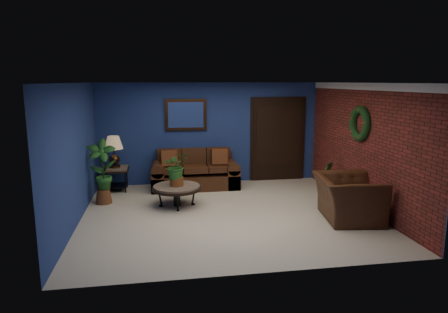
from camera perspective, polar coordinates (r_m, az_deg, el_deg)
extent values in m
plane|color=beige|center=(7.84, 0.45, -8.12)|extent=(5.50, 5.50, 0.00)
cube|color=navy|center=(9.98, -2.01, 3.34)|extent=(5.50, 0.04, 2.50)
cube|color=navy|center=(7.57, -20.52, 0.28)|extent=(0.04, 5.00, 2.50)
cube|color=maroon|center=(8.44, 19.18, 1.39)|extent=(0.04, 5.00, 2.50)
cube|color=white|center=(7.42, 0.48, 10.48)|extent=(5.50, 5.00, 0.02)
cube|color=white|center=(8.33, 19.50, 9.42)|extent=(0.03, 5.00, 0.14)
cube|color=#3D2412|center=(9.83, -5.48, 5.94)|extent=(1.02, 0.06, 0.77)
cube|color=black|center=(10.34, 7.69, 2.40)|extent=(1.44, 0.06, 2.18)
torus|color=black|center=(8.40, 18.85, 4.47)|extent=(0.16, 0.72, 0.72)
cube|color=#412312|center=(9.64, -4.16, -3.48)|extent=(2.07, 0.89, 0.34)
cube|color=#412312|center=(9.89, -4.36, -1.28)|extent=(1.77, 0.24, 0.85)
cube|color=#412312|center=(9.48, -7.71, -1.84)|extent=(0.57, 0.61, 0.13)
cube|color=#412312|center=(9.51, -4.16, -1.72)|extent=(0.57, 0.61, 0.13)
cube|color=#412312|center=(9.58, -0.64, -1.60)|extent=(0.57, 0.61, 0.13)
cube|color=#412312|center=(9.59, -9.45, -3.28)|extent=(0.30, 0.89, 0.47)
cube|color=#412312|center=(9.74, 1.03, -2.91)|extent=(0.30, 0.89, 0.47)
cube|color=brown|center=(9.47, -7.84, -0.26)|extent=(0.38, 0.11, 0.38)
cube|color=brown|center=(9.57, -0.61, -0.04)|extent=(0.38, 0.11, 0.38)
cylinder|color=#4D4944|center=(8.23, -6.78, -4.32)|extent=(0.95, 0.95, 0.05)
cylinder|color=black|center=(8.24, -6.77, -4.55)|extent=(1.01, 1.01, 0.05)
cylinder|color=black|center=(8.29, -6.74, -5.76)|extent=(0.14, 0.14, 0.38)
cube|color=#4D4944|center=(9.63, -15.33, -1.64)|extent=(0.58, 0.58, 0.05)
cube|color=black|center=(9.63, -15.32, -1.87)|extent=(0.61, 0.61, 0.04)
cube|color=black|center=(9.72, -15.21, -4.02)|extent=(0.52, 0.52, 0.03)
cylinder|color=black|center=(9.48, -16.86, -3.57)|extent=(0.03, 0.03, 0.53)
cylinder|color=black|center=(9.43, -13.92, -3.49)|extent=(0.03, 0.03, 0.53)
cylinder|color=black|center=(9.95, -16.51, -2.88)|extent=(0.03, 0.03, 0.53)
cylinder|color=black|center=(9.90, -13.71, -2.81)|extent=(0.03, 0.03, 0.53)
cylinder|color=#3D2412|center=(9.62, -15.34, -1.34)|extent=(0.25, 0.25, 0.05)
sphere|color=#3D2412|center=(9.59, -15.38, -0.59)|extent=(0.23, 0.23, 0.23)
cylinder|color=#3D2412|center=(9.56, -15.44, 0.53)|extent=(0.03, 0.03, 0.30)
cone|color=tan|center=(9.52, -15.50, 1.78)|extent=(0.42, 0.42, 0.30)
cube|color=#582C19|center=(9.73, 0.38, -1.79)|extent=(0.39, 0.39, 0.04)
torus|color=#582C19|center=(9.84, 0.20, 0.12)|extent=(0.36, 0.04, 0.36)
cylinder|color=#582C19|center=(9.60, -0.40, -3.32)|extent=(0.03, 0.03, 0.40)
cylinder|color=#582C19|center=(9.66, 1.51, -3.24)|extent=(0.03, 0.03, 0.40)
cylinder|color=#582C19|center=(9.91, -0.72, -2.87)|extent=(0.03, 0.03, 0.40)
cylinder|color=#582C19|center=(9.97, 1.13, -2.79)|extent=(0.03, 0.03, 0.40)
imported|color=#412312|center=(7.76, 17.28, -5.70)|extent=(1.25, 1.38, 0.81)
cylinder|color=brown|center=(8.20, -6.80, -3.54)|extent=(0.28, 0.28, 0.18)
imported|color=#174B17|center=(8.13, -6.85, -1.32)|extent=(0.55, 0.49, 0.57)
cylinder|color=brown|center=(9.21, 14.17, -4.91)|extent=(0.26, 0.26, 0.20)
imported|color=#174B17|center=(9.12, 14.28, -2.62)|extent=(0.40, 0.34, 0.66)
cylinder|color=brown|center=(8.80, -16.81, -5.45)|extent=(0.34, 0.34, 0.30)
imported|color=#174B17|center=(8.65, -17.04, -1.28)|extent=(0.60, 0.43, 1.11)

